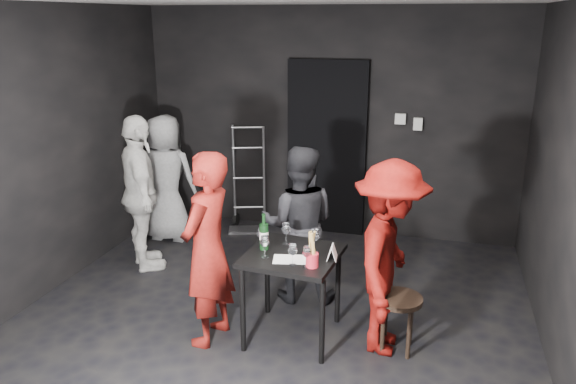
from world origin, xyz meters
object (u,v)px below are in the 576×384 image
(server_red, at_px, (207,243))
(wine_bottle, at_px, (264,236))
(bystander_grey, at_px, (166,178))
(stool, at_px, (398,307))
(tasting_table, at_px, (293,264))
(breadstick_cup, at_px, (312,250))
(woman_black, at_px, (299,226))
(man_maroon, at_px, (389,255))
(bystander_cream, at_px, (140,187))
(hand_truck, at_px, (248,211))

(server_red, xyz_separation_m, wine_bottle, (0.40, 0.24, 0.02))
(bystander_grey, height_order, wine_bottle, bystander_grey)
(stool, bearing_deg, wine_bottle, 179.94)
(tasting_table, bearing_deg, wine_bottle, 175.14)
(breadstick_cup, bearing_deg, woman_black, 110.65)
(woman_black, relative_size, man_maroon, 0.90)
(tasting_table, height_order, wine_bottle, wine_bottle)
(tasting_table, relative_size, stool, 1.60)
(server_red, relative_size, bystander_cream, 0.95)
(server_red, xyz_separation_m, bystander_grey, (-1.35, 1.91, -0.10))
(stool, bearing_deg, breadstick_cup, -161.09)
(breadstick_cup, bearing_deg, man_maroon, 23.50)
(hand_truck, height_order, woman_black, woman_black)
(bystander_cream, bearing_deg, man_maroon, -146.25)
(tasting_table, relative_size, bystander_cream, 0.42)
(wine_bottle, bearing_deg, tasting_table, -4.86)
(hand_truck, distance_m, woman_black, 1.96)
(woman_black, bearing_deg, man_maroon, 135.66)
(hand_truck, bearing_deg, woman_black, -74.48)
(woman_black, bearing_deg, hand_truck, -64.89)
(server_red, height_order, man_maroon, server_red)
(tasting_table, relative_size, server_red, 0.44)
(tasting_table, distance_m, bystander_grey, 2.62)
(breadstick_cup, bearing_deg, server_red, -178.85)
(hand_truck, height_order, wine_bottle, hand_truck)
(hand_truck, xyz_separation_m, wine_bottle, (0.93, -2.23, 0.63))
(server_red, relative_size, woman_black, 1.17)
(hand_truck, xyz_separation_m, man_maroon, (1.94, -2.21, 0.58))
(tasting_table, xyz_separation_m, stool, (0.86, 0.02, -0.27))
(tasting_table, xyz_separation_m, man_maroon, (0.76, 0.04, 0.16))
(man_maroon, height_order, wine_bottle, man_maroon)
(stool, distance_m, bystander_cream, 2.90)
(hand_truck, relative_size, man_maroon, 0.81)
(hand_truck, height_order, bystander_grey, bystander_grey)
(server_red, xyz_separation_m, man_maroon, (1.41, 0.26, -0.04))
(server_red, distance_m, man_maroon, 1.43)
(man_maroon, relative_size, bystander_cream, 0.90)
(stool, bearing_deg, server_red, -170.92)
(stool, xyz_separation_m, breadstick_cup, (-0.65, -0.22, 0.50))
(tasting_table, xyz_separation_m, server_red, (-0.64, -0.22, 0.20))
(hand_truck, distance_m, tasting_table, 2.58)
(man_maroon, distance_m, breadstick_cup, 0.61)
(server_red, bearing_deg, breadstick_cup, 97.81)
(woman_black, height_order, breadstick_cup, woman_black)
(server_red, xyz_separation_m, breadstick_cup, (0.85, 0.02, 0.04))
(stool, xyz_separation_m, wine_bottle, (-1.11, 0.00, 0.48))
(tasting_table, bearing_deg, hand_truck, 117.68)
(hand_truck, height_order, stool, hand_truck)
(server_red, distance_m, breadstick_cup, 0.85)
(tasting_table, distance_m, server_red, 0.71)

